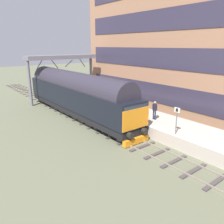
% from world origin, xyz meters
% --- Properties ---
extents(ground_plane, '(140.00, 140.00, 0.00)m').
position_xyz_m(ground_plane, '(0.00, 0.00, 0.00)').
color(ground_plane, '#61644C').
rests_on(ground_plane, ground).
extents(track_main, '(2.50, 60.00, 0.15)m').
position_xyz_m(track_main, '(0.00, 0.00, 0.06)').
color(track_main, gray).
rests_on(track_main, ground).
extents(station_platform, '(4.00, 44.00, 1.01)m').
position_xyz_m(station_platform, '(3.60, 0.00, 0.50)').
color(station_platform, '#B9AD9F').
rests_on(station_platform, ground).
extents(station_building, '(4.97, 33.75, 15.39)m').
position_xyz_m(station_building, '(10.51, -2.64, 7.70)').
color(station_building, '#9C6E52').
rests_on(station_building, ground).
extents(diesel_locomotive, '(2.74, 18.62, 4.68)m').
position_xyz_m(diesel_locomotive, '(0.00, 4.89, 2.48)').
color(diesel_locomotive, black).
rests_on(diesel_locomotive, ground).
extents(platform_number_sign, '(0.10, 0.44, 2.02)m').
position_xyz_m(platform_number_sign, '(1.99, -6.37, 2.35)').
color(platform_number_sign, slate).
rests_on(platform_number_sign, station_platform).
extents(waiting_passenger, '(0.35, 0.51, 1.64)m').
position_xyz_m(waiting_passenger, '(3.32, -3.11, 1.99)').
color(waiting_passenger, '#242A42').
rests_on(waiting_passenger, station_platform).
extents(overhead_footbridge, '(9.30, 2.00, 6.08)m').
position_xyz_m(overhead_footbridge, '(2.05, 11.96, 5.42)').
color(overhead_footbridge, slate).
rests_on(overhead_footbridge, ground).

